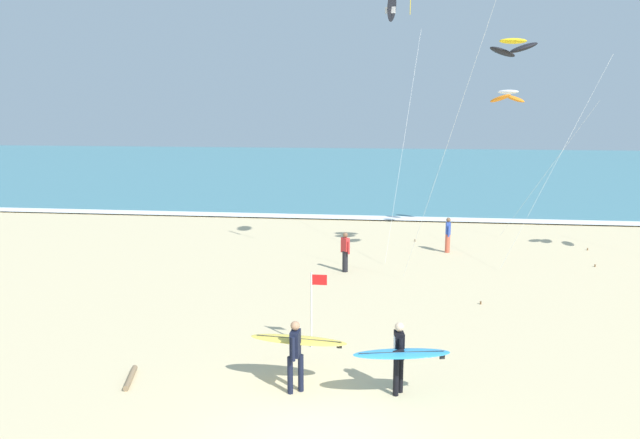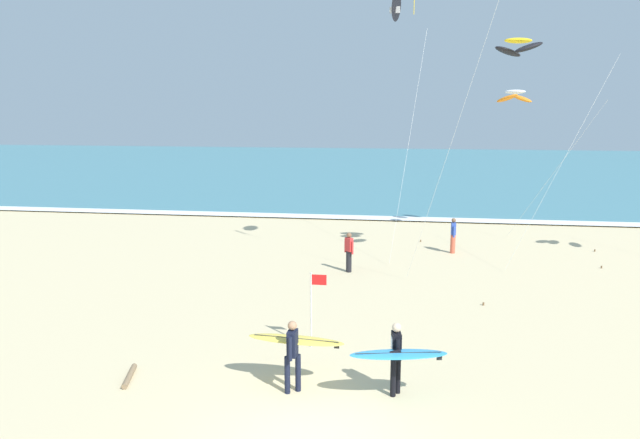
{
  "view_description": "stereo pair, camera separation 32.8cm",
  "coord_description": "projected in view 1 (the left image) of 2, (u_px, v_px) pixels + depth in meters",
  "views": [
    {
      "loc": [
        1.38,
        -10.61,
        6.43
      ],
      "look_at": [
        -0.61,
        5.29,
        3.44
      ],
      "focal_mm": 33.93,
      "sensor_mm": 36.0,
      "label": 1
    },
    {
      "loc": [
        1.71,
        -10.57,
        6.43
      ],
      "look_at": [
        -0.61,
        5.29,
        3.44
      ],
      "focal_mm": 33.93,
      "sensor_mm": 36.0,
      "label": 2
    }
  ],
  "objects": [
    {
      "name": "kite_arc_ivory_far",
      "position": [
        508.0,
        97.0,
        28.91
      ],
      "size": [
        4.56,
        3.53,
        7.23
      ],
      "color": "orange",
      "rests_on": "ground"
    },
    {
      "name": "kite_arc_golden_near",
      "position": [
        513.0,
        47.0,
        22.44
      ],
      "size": [
        4.82,
        2.53,
        8.93
      ],
      "color": "black",
      "rests_on": "ground"
    },
    {
      "name": "surfer_lead",
      "position": [
        400.0,
        353.0,
        13.39
      ],
      "size": [
        2.2,
        1.08,
        1.71
      ],
      "color": "black",
      "rests_on": "ground"
    },
    {
      "name": "lifeguard_flag",
      "position": [
        313.0,
        302.0,
        16.21
      ],
      "size": [
        0.45,
        0.05,
        2.1
      ],
      "color": "silver",
      "rests_on": "ground"
    },
    {
      "name": "ocean_water",
      "position": [
        382.0,
        168.0,
        64.12
      ],
      "size": [
        160.0,
        60.0,
        0.08
      ],
      "primitive_type": "cube",
      "color": "teal",
      "rests_on": "ground"
    },
    {
      "name": "surfer_trailing",
      "position": [
        297.0,
        346.0,
        13.82
      ],
      "size": [
        2.29,
        0.96,
        1.71
      ],
      "color": "black",
      "rests_on": "ground"
    },
    {
      "name": "bystander_blue_top",
      "position": [
        448.0,
        235.0,
        26.95
      ],
      "size": [
        0.22,
        0.5,
        1.59
      ],
      "color": "#D8593F",
      "rests_on": "ground"
    },
    {
      "name": "kite_delta_charcoal_mid",
      "position": [
        391.0,
        8.0,
        23.08
      ],
      "size": [
        1.66,
        5.27,
        10.78
      ],
      "color": "black",
      "rests_on": "ground"
    },
    {
      "name": "bystander_red_top",
      "position": [
        345.0,
        252.0,
        23.78
      ],
      "size": [
        0.39,
        0.37,
        1.59
      ],
      "color": "black",
      "rests_on": "ground"
    },
    {
      "name": "driftwood_log",
      "position": [
        130.0,
        378.0,
        14.41
      ],
      "size": [
        0.41,
        1.16,
        0.14
      ],
      "primitive_type": "cylinder",
      "rotation": [
        0.0,
        1.57,
        1.82
      ],
      "color": "#846B4C",
      "rests_on": "ground"
    },
    {
      "name": "shoreline_foam",
      "position": [
        370.0,
        218.0,
        35.15
      ],
      "size": [
        160.0,
        1.31,
        0.01
      ],
      "primitive_type": "cube",
      "color": "white",
      "rests_on": "ocean_water"
    }
  ]
}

